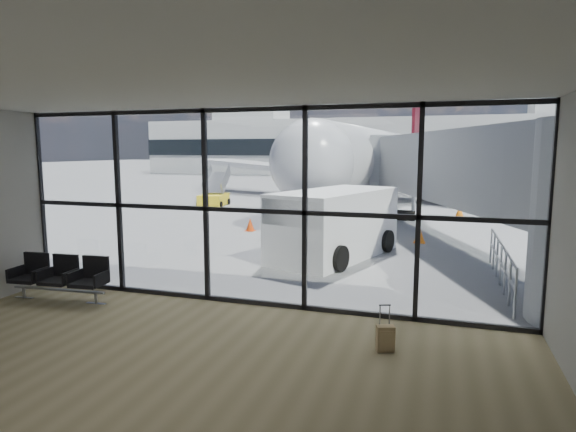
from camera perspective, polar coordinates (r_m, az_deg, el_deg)
The scene contains 21 objects.
ground at distance 50.30m, azimuth 13.13°, elevation 3.54°, with size 220.00×220.00×0.00m, color slate.
lounge_shell at distance 6.64m, azimuth -19.66°, elevation -0.45°, with size 12.02×8.01×4.51m.
glass_curtain_wall at distance 10.87m, azimuth -4.08°, elevation 0.89°, with size 12.10×0.12×4.50m.
jet_bridge at distance 17.13m, azimuth 20.74°, elevation 4.64°, with size 8.00×16.50×4.33m.
apron_railing at distance 13.90m, azimuth 23.96°, elevation -4.64°, with size 0.06×5.46×1.11m.
far_terminal at distance 72.14m, azimuth 14.21°, elevation 8.08°, with size 80.00×12.20×11.00m.
tree_0 at distance 95.55m, azimuth -13.27°, elevation 8.23°, with size 4.95×4.95×7.12m.
tree_1 at distance 92.63m, azimuth -10.06°, elevation 8.73°, with size 5.61×5.61×8.07m.
tree_2 at distance 90.01m, azimuth -6.65°, elevation 9.22°, with size 6.27×6.27×9.03m.
tree_3 at distance 87.69m, azimuth -3.02°, elevation 8.49°, with size 4.95×4.95×7.12m.
tree_4 at distance 85.76m, azimuth 0.78°, elevation 8.93°, with size 5.61×5.61×8.07m.
tree_5 at distance 84.22m, azimuth 4.74°, elevation 9.35°, with size 6.27×6.27×9.03m.
seating_row at distance 12.76m, azimuth -25.24°, elevation -6.37°, with size 2.41×0.84×1.07m.
suitcase at distance 8.94m, azimuth 11.47°, elevation -14.02°, with size 0.35×0.30×0.84m.
airliner at distance 36.99m, azimuth 11.46°, elevation 6.75°, with size 32.73×37.97×9.78m.
service_van at distance 16.04m, azimuth 5.33°, elevation -0.86°, with size 3.70×5.58×2.23m.
belt_loader at distance 33.39m, azimuth 3.56°, elevation 2.85°, with size 2.17×4.58×2.03m.
mobile_stairs at distance 31.37m, azimuth -8.75°, elevation 2.13°, with size 1.94×3.17×2.10m.
traffic_cone_a at distance 21.40m, azimuth -4.49°, elevation -1.05°, with size 0.40×0.40×0.57m.
traffic_cone_b at distance 19.31m, azimuth 15.34°, elevation -2.20°, with size 0.43×0.43×0.62m.
traffic_cone_c at distance 27.23m, azimuth 19.67°, elevation 0.53°, with size 0.48×0.48×0.68m.
Camera 1 is at (4.01, -10.02, 3.55)m, focal length 30.00 mm.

